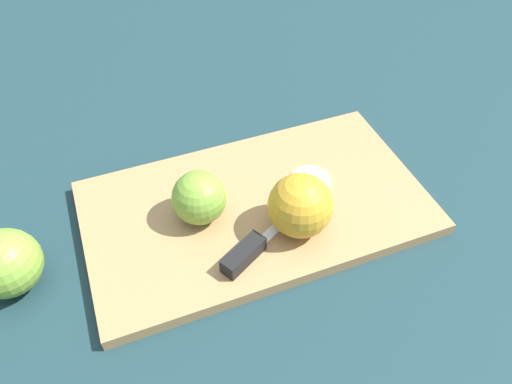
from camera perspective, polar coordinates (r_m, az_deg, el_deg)
ground_plane at (r=0.63m, az=0.00°, el=-2.27°), size 4.00×4.00×0.00m
cutting_board at (r=0.63m, az=0.00°, el=-1.78°), size 0.46×0.32×0.02m
apple_half_left at (r=0.59m, az=-6.50°, el=-0.67°), size 0.06×0.06×0.06m
apple_half_right at (r=0.57m, az=5.07°, el=-1.55°), size 0.08×0.08×0.08m
knife at (r=0.56m, az=-0.72°, el=-6.59°), size 0.13×0.11×0.02m
apple_slice at (r=0.65m, az=6.27°, el=1.36°), size 0.05×0.05×0.00m
apple_whole at (r=0.60m, az=-26.67°, el=-7.29°), size 0.08×0.08×0.09m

